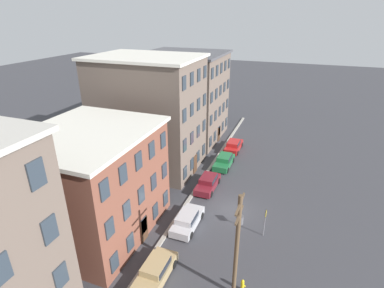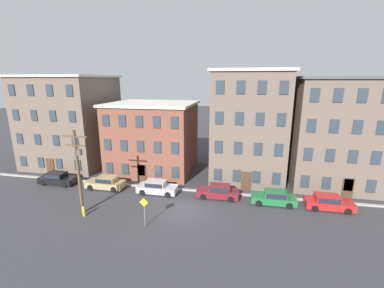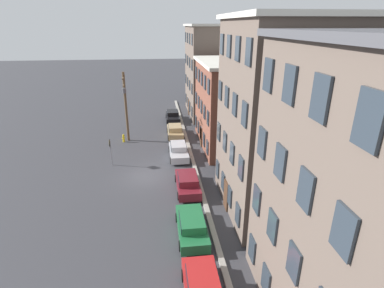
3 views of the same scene
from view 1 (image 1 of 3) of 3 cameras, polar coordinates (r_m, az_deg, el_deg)
ground_plane at (r=30.43m, az=7.49°, el=-12.33°), size 200.00×200.00×0.00m
kerb_strip at (r=31.42m, az=-0.63°, el=-10.62°), size 56.00×0.36×0.16m
apartment_midblock at (r=26.73m, az=-18.33°, el=-6.98°), size 11.22×9.60×9.37m
apartment_far at (r=36.16m, az=-8.24°, el=5.70°), size 9.17×12.20×13.50m
apartment_annex at (r=45.34m, az=-1.52°, el=9.09°), size 11.28×11.61×12.69m
car_tan at (r=23.59m, az=-7.00°, el=-22.81°), size 4.40×1.92×1.43m
car_silver at (r=27.75m, az=-0.91°, el=-14.21°), size 4.40×1.92×1.43m
car_maroon at (r=33.15m, az=3.03°, el=-7.28°), size 4.40×1.92×1.43m
car_green at (r=37.90m, az=6.14°, el=-3.17°), size 4.40×1.92×1.43m
car_red at (r=42.38m, az=7.94°, el=-0.25°), size 4.40×1.92×1.43m
caution_sign at (r=26.88m, az=13.77°, el=-13.61°), size 0.87×0.08×2.73m
utility_pole at (r=20.11m, az=8.62°, el=-17.93°), size 2.40×0.44×8.03m
fire_hydrant at (r=23.21m, az=9.59°, el=-24.98°), size 0.24×0.34×0.96m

